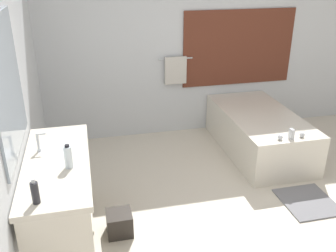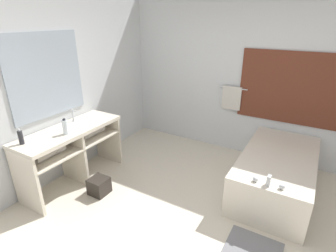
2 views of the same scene
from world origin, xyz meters
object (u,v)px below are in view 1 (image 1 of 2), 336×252
at_px(soap_dispenser, 35,192).
at_px(waste_bin, 119,223).
at_px(bathtub, 259,130).
at_px(water_bottle_1, 68,157).

relative_size(soap_dispenser, waste_bin, 0.82).
bearing_deg(bathtub, water_bottle_1, -150.59).
relative_size(bathtub, waste_bin, 7.30).
distance_m(bathtub, water_bottle_1, 2.90).
xyz_separation_m(bathtub, soap_dispenser, (-2.69, -1.85, 0.62)).
bearing_deg(waste_bin, soap_dispenser, -138.45).
height_order(soap_dispenser, waste_bin, soap_dispenser).
relative_size(water_bottle_1, soap_dispenser, 1.08).
xyz_separation_m(soap_dispenser, waste_bin, (0.62, 0.55, -0.81)).
distance_m(water_bottle_1, waste_bin, 0.92).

